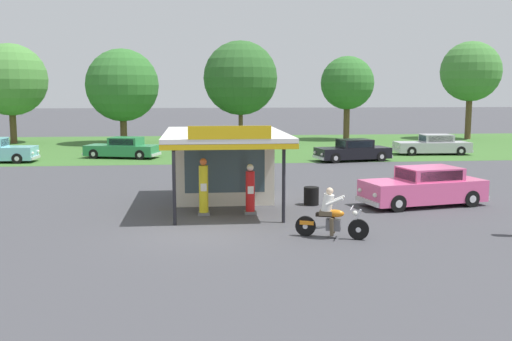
# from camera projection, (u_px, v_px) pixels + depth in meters

# --- Properties ---
(ground_plane) EXTENTS (300.00, 300.00, 0.00)m
(ground_plane) POSITION_uv_depth(u_px,v_px,m) (200.00, 233.00, 18.55)
(ground_plane) COLOR #424247
(grass_verge_strip) EXTENTS (120.00, 24.00, 0.01)m
(grass_verge_strip) POSITION_uv_depth(u_px,v_px,m) (197.00, 146.00, 48.12)
(grass_verge_strip) COLOR #3D6B2D
(grass_verge_strip) RESTS_ON ground
(service_station_kiosk) EXTENTS (4.63, 7.17, 3.38)m
(service_station_kiosk) POSITION_uv_depth(u_px,v_px,m) (223.00, 160.00, 23.98)
(service_station_kiosk) COLOR beige
(service_station_kiosk) RESTS_ON ground
(gas_pump_nearside) EXTENTS (0.44, 0.44, 2.10)m
(gas_pump_nearside) POSITION_uv_depth(u_px,v_px,m) (204.00, 189.00, 21.23)
(gas_pump_nearside) COLOR slate
(gas_pump_nearside) RESTS_ON ground
(gas_pump_offside) EXTENTS (0.44, 0.44, 1.86)m
(gas_pump_offside) POSITION_uv_depth(u_px,v_px,m) (250.00, 191.00, 21.42)
(gas_pump_offside) COLOR slate
(gas_pump_offside) RESTS_ON ground
(motorcycle_with_rider) EXTENTS (2.16, 1.03, 1.58)m
(motorcycle_with_rider) POSITION_uv_depth(u_px,v_px,m) (331.00, 217.00, 17.89)
(motorcycle_with_rider) COLOR black
(motorcycle_with_rider) RESTS_ON ground
(featured_classic_sedan) EXTENTS (5.26, 2.80, 1.53)m
(featured_classic_sedan) POSITION_uv_depth(u_px,v_px,m) (424.00, 188.00, 23.05)
(featured_classic_sedan) COLOR #E55993
(featured_classic_sedan) RESTS_ON ground
(parked_car_back_row_far_right) EXTENTS (5.11, 2.53, 1.45)m
(parked_car_back_row_far_right) POSITION_uv_depth(u_px,v_px,m) (223.00, 151.00, 37.98)
(parked_car_back_row_far_right) COLOR #B7B7BC
(parked_car_back_row_far_right) RESTS_ON ground
(parked_car_second_row_spare) EXTENTS (5.53, 2.19, 1.45)m
(parked_car_second_row_spare) POSITION_uv_depth(u_px,v_px,m) (433.00, 145.00, 41.99)
(parked_car_second_row_spare) COLOR #B7B7BC
(parked_car_second_row_spare) RESTS_ON ground
(parked_car_back_row_left) EXTENTS (5.20, 2.71, 1.42)m
(parked_car_back_row_left) POSITION_uv_depth(u_px,v_px,m) (353.00, 151.00, 38.01)
(parked_car_back_row_left) COLOR black
(parked_car_back_row_left) RESTS_ON ground
(parked_car_back_row_far_left) EXTENTS (5.33, 3.17, 1.43)m
(parked_car_back_row_far_left) POSITION_uv_depth(u_px,v_px,m) (123.00, 148.00, 39.69)
(parked_car_back_row_far_left) COLOR #2D844C
(parked_car_back_row_far_left) RESTS_ON ground
(bystander_leaning_by_kiosk) EXTENTS (0.37, 0.37, 1.69)m
(bystander_leaning_by_kiosk) POSITION_uv_depth(u_px,v_px,m) (238.00, 159.00, 31.28)
(bystander_leaning_by_kiosk) COLOR black
(bystander_leaning_by_kiosk) RESTS_ON ground
(tree_oak_centre) EXTENTS (6.26, 6.26, 8.21)m
(tree_oak_centre) POSITION_uv_depth(u_px,v_px,m) (122.00, 85.00, 50.05)
(tree_oak_centre) COLOR brown
(tree_oak_centre) RESTS_ON ground
(tree_oak_far_right) EXTENTS (4.97, 4.97, 7.83)m
(tree_oak_far_right) POSITION_uv_depth(u_px,v_px,m) (347.00, 83.00, 54.18)
(tree_oak_far_right) COLOR brown
(tree_oak_far_right) RESTS_ON ground
(tree_oak_left) EXTENTS (6.60, 6.60, 9.03)m
(tree_oak_left) POSITION_uv_depth(u_px,v_px,m) (241.00, 78.00, 51.66)
(tree_oak_left) COLOR brown
(tree_oak_left) RESTS_ON ground
(tree_oak_far_left) EXTENTS (5.68, 5.68, 9.28)m
(tree_oak_far_left) POSITION_uv_depth(u_px,v_px,m) (471.00, 72.00, 55.05)
(tree_oak_far_left) COLOR brown
(tree_oak_far_left) RESTS_ON ground
(tree_oak_right) EXTENTS (6.26, 6.26, 8.69)m
(tree_oak_right) POSITION_uv_depth(u_px,v_px,m) (11.00, 80.00, 50.43)
(tree_oak_right) COLOR brown
(tree_oak_right) RESTS_ON ground
(spare_tire_stack) EXTENTS (0.60, 0.60, 0.72)m
(spare_tire_stack) POSITION_uv_depth(u_px,v_px,m) (311.00, 196.00, 23.18)
(spare_tire_stack) COLOR black
(spare_tire_stack) RESTS_ON ground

